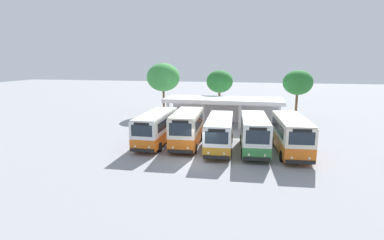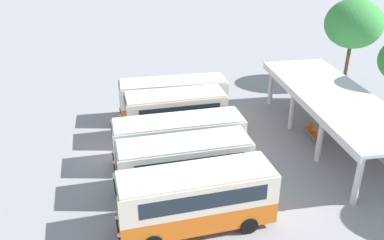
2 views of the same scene
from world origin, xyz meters
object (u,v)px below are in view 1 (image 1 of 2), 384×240
Objects in this scene: city_bus_middle_cream at (220,132)px; city_bus_fifth_blue at (291,134)px; waiting_chair_fourth_seat at (227,123)px; city_bus_fourth_amber at (254,133)px; city_bus_nearest_orange at (156,127)px; waiting_chair_end_by_column at (212,122)px; city_bus_second_in_row at (187,128)px; waiting_chair_middle_seat at (222,122)px; waiting_chair_second_from_end at (217,122)px.

city_bus_fifth_blue is at bearing -0.48° from city_bus_middle_cream.
waiting_chair_fourth_seat is at bearing 123.85° from city_bus_fifth_blue.
city_bus_middle_cream is 3.12m from city_bus_fourth_amber.
city_bus_nearest_orange is 1.03× the size of city_bus_fifth_blue.
city_bus_middle_cream is at bearing -78.03° from waiting_chair_end_by_column.
waiting_chair_end_by_column is (-5.15, 9.77, -1.22)m from city_bus_fourth_amber.
city_bus_middle_cream reaches higher than waiting_chair_fourth_seat.
city_bus_second_in_row is at bearing -107.50° from waiting_chair_fourth_seat.
waiting_chair_end_by_column is at bearing 101.97° from city_bus_middle_cream.
waiting_chair_end_by_column is 1.00× the size of waiting_chair_middle_seat.
waiting_chair_middle_seat is (2.30, 9.36, -1.30)m from city_bus_second_in_row.
waiting_chair_end_by_column is at bearing 178.98° from waiting_chair_second_from_end.
city_bus_nearest_orange is at bearing -120.75° from waiting_chair_middle_seat.
city_bus_middle_cream is 9.53× the size of waiting_chair_middle_seat.
waiting_chair_end_by_column is 1.00× the size of waiting_chair_fourth_seat.
waiting_chair_fourth_seat is at bearing 72.50° from city_bus_second_in_row.
waiting_chair_fourth_seat is (1.85, -0.12, 0.00)m from waiting_chair_end_by_column.
city_bus_second_in_row is 0.92× the size of city_bus_fourth_amber.
city_bus_fourth_amber is 10.83m from waiting_chair_second_from_end.
city_bus_second_in_row is at bearing -4.82° from city_bus_nearest_orange.
waiting_chair_end_by_column is 1.85m from waiting_chair_fourth_seat.
city_bus_nearest_orange is at bearing -123.83° from waiting_chair_fourth_seat.
city_bus_nearest_orange is 10.90m from waiting_chair_fourth_seat.
city_bus_fourth_amber is (3.11, -0.14, 0.11)m from city_bus_middle_cream.
waiting_chair_end_by_column is 1.23m from waiting_chair_middle_seat.
city_bus_nearest_orange is 6.24m from city_bus_middle_cream.
city_bus_fifth_blue is at bearing -49.51° from waiting_chair_end_by_column.
city_bus_fourth_amber is 8.71× the size of waiting_chair_fourth_seat.
city_bus_second_in_row reaches higher than waiting_chair_fourth_seat.
city_bus_fifth_blue reaches higher than waiting_chair_end_by_column.
city_bus_second_in_row is (3.11, -0.26, 0.13)m from city_bus_nearest_orange.
city_bus_nearest_orange is 9.36× the size of waiting_chair_fourth_seat.
waiting_chair_second_from_end is (-4.54, 9.76, -1.22)m from city_bus_fourth_amber.
waiting_chair_middle_seat is at bearing 59.25° from city_bus_nearest_orange.
waiting_chair_end_by_column and waiting_chair_middle_seat have the same top height.
city_bus_nearest_orange is at bearing 175.31° from city_bus_middle_cream.
waiting_chair_middle_seat is 1.00× the size of waiting_chair_fourth_seat.
waiting_chair_end_by_column is (1.07, 9.38, -1.30)m from city_bus_second_in_row.
city_bus_nearest_orange is at bearing 176.02° from city_bus_fourth_amber.
city_bus_nearest_orange reaches higher than waiting_chair_middle_seat.
city_bus_fourth_amber is 11.11m from waiting_chair_end_by_column.
city_bus_second_in_row is 8.04× the size of waiting_chair_second_from_end.
city_bus_second_in_row reaches higher than city_bus_fifth_blue.
city_bus_middle_cream is 9.71m from waiting_chair_middle_seat.
city_bus_fourth_amber is at bearing -68.10° from waiting_chair_middle_seat.
city_bus_fifth_blue is at bearing -1.84° from city_bus_second_in_row.
city_bus_middle_cream is at bearing -88.85° from waiting_chair_fourth_seat.
waiting_chair_end_by_column is at bearing 83.50° from city_bus_second_in_row.
city_bus_second_in_row is at bearing -103.82° from waiting_chair_middle_seat.
city_bus_second_in_row reaches higher than waiting_chair_end_by_column.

